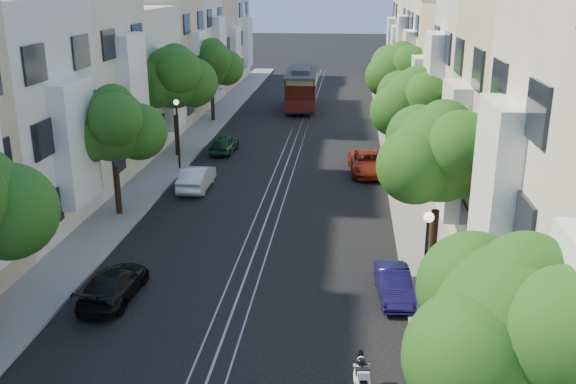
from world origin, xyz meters
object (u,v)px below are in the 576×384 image
(parked_car_e_far, at_px, (368,163))
(tree_w_b, at_px, (113,127))
(tree_e_c, at_px, (415,105))
(lamp_west, at_px, (177,124))
(cable_car, at_px, (302,86))
(tree_e_a, at_px, (520,332))
(parked_car_e_mid, at_px, (394,284))
(tree_w_d, at_px, (212,64))
(parked_car_w_far, at_px, (224,144))
(lamp_east, at_px, (426,256))
(tree_e_d, at_px, (401,72))
(tree_w_c, at_px, (175,78))
(sportbike_rider, at_px, (361,379))
(parked_car_w_near, at_px, (113,284))
(tree_e_b, at_px, (442,156))
(parked_car_w_mid, at_px, (197,178))

(parked_car_e_far, bearing_deg, tree_w_b, -149.56)
(tree_e_c, xyz_separation_m, parked_car_e_far, (-2.28, 2.42, -3.97))
(tree_e_c, height_order, tree_w_b, tree_e_c)
(lamp_west, bearing_deg, cable_car, 74.05)
(parked_car_e_far, bearing_deg, tree_e_a, -89.21)
(parked_car_e_mid, bearing_deg, tree_w_b, 145.35)
(lamp_west, bearing_deg, tree_w_d, 93.44)
(tree_w_b, bearing_deg, tree_w_d, 90.00)
(parked_car_w_far, bearing_deg, lamp_east, 119.14)
(tree_e_d, height_order, lamp_east, tree_e_d)
(tree_e_a, bearing_deg, tree_w_c, 117.22)
(lamp_east, height_order, parked_car_e_far, lamp_east)
(tree_w_c, bearing_deg, tree_e_d, 22.62)
(tree_w_c, distance_m, lamp_east, 25.01)
(tree_e_c, xyz_separation_m, parked_car_w_far, (-11.66, 6.32, -4.00))
(tree_w_d, height_order, sportbike_rider, tree_w_d)
(parked_car_e_far, xyz_separation_m, parked_car_w_near, (-9.38, -16.79, -0.06))
(tree_e_d, relative_size, cable_car, 0.78)
(tree_e_d, xyz_separation_m, cable_car, (-7.76, 11.32, -2.90))
(tree_e_b, height_order, tree_e_c, tree_e_b)
(parked_car_e_mid, bearing_deg, cable_car, 94.92)
(tree_e_c, height_order, parked_car_w_far, tree_e_c)
(tree_w_c, relative_size, parked_car_w_mid, 1.79)
(cable_car, bearing_deg, lamp_east, -81.81)
(tree_e_a, bearing_deg, tree_e_c, 90.00)
(lamp_west, height_order, parked_car_e_mid, lamp_west)
(tree_e_a, relative_size, parked_car_e_far, 1.38)
(tree_e_c, relative_size, tree_e_d, 0.95)
(tree_e_c, bearing_deg, lamp_east, -93.44)
(cable_car, xyz_separation_m, parked_car_w_mid, (-3.90, -23.84, -1.32))
(tree_e_b, relative_size, tree_w_c, 0.94)
(tree_w_c, bearing_deg, lamp_west, -74.25)
(lamp_west, xyz_separation_m, sportbike_rider, (10.66, -21.52, -2.13))
(lamp_east, relative_size, sportbike_rider, 2.10)
(tree_e_c, xyz_separation_m, tree_w_d, (-14.40, 16.00, 0.00))
(sportbike_rider, bearing_deg, tree_e_b, 65.61)
(tree_e_c, distance_m, tree_w_b, 15.60)
(parked_car_e_mid, relative_size, parked_car_e_far, 0.71)
(parked_car_e_far, bearing_deg, tree_e_d, 70.77)
(cable_car, distance_m, parked_car_w_near, 36.92)
(tree_e_a, relative_size, tree_w_d, 0.96)
(tree_w_d, bearing_deg, tree_e_a, -69.73)
(tree_w_d, relative_size, cable_car, 0.75)
(tree_e_b, distance_m, parked_car_w_far, 21.28)
(tree_w_b, bearing_deg, parked_car_w_far, 77.46)
(tree_w_b, bearing_deg, tree_e_d, 49.73)
(tree_e_a, xyz_separation_m, lamp_east, (-0.96, 7.02, -1.55))
(lamp_east, distance_m, parked_car_e_mid, 3.60)
(lamp_east, height_order, parked_car_w_far, lamp_east)
(tree_e_b, bearing_deg, lamp_east, -100.93)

